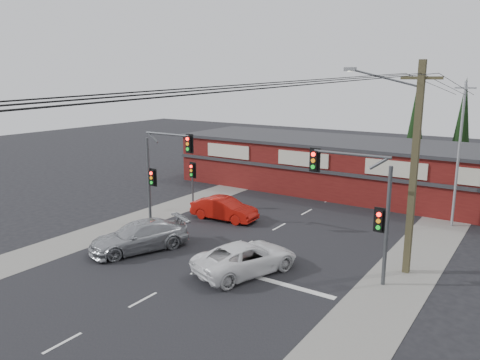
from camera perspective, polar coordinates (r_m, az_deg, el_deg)
The scene contains 18 objects.
ground at distance 25.12m, azimuth -1.64°, elevation -9.14°, with size 120.00×120.00×0.00m, color black.
road_strip at distance 29.09m, azimuth 4.10°, elevation -6.09°, with size 14.00×70.00×0.01m, color black.
verge_left at distance 33.89m, azimuth -8.51°, elevation -3.49°, with size 3.00×70.00×0.02m, color gray.
verge_right at distance 26.23m, azimuth 20.65°, elevation -8.99°, with size 3.00×70.00×0.02m, color gray.
stop_line at distance 22.21m, azimuth 3.62°, elevation -12.12°, with size 6.50×0.35×0.01m, color silver.
white_suv at distance 22.81m, azimuth 0.73°, elevation -9.45°, with size 2.44×5.29×1.47m, color white.
silver_suv at distance 26.13m, azimuth -12.19°, elevation -6.72°, with size 2.20×5.41×1.57m, color #A8ABAE.
red_sedan at distance 30.89m, azimuth -1.94°, elevation -3.52°, with size 1.57×4.49×1.48m, color #B3120B.
lane_dashes at distance 26.47m, azimuth 0.59°, elevation -7.94°, with size 0.12×41.13×0.01m.
shop_building at distance 39.48m, azimuth 11.53°, elevation 1.84°, with size 27.30×8.40×4.22m.
conifer_near at distance 44.34m, azimuth 20.64°, elevation 6.81°, with size 1.80×1.80×9.25m.
conifer_far at distance 45.65m, azimuth 25.52°, elevation 6.53°, with size 1.80×1.80×9.25m.
traffic_mast_left at distance 29.48m, azimuth -9.66°, elevation 1.90°, with size 3.77×0.27×5.97m.
traffic_mast_right at distance 21.77m, azimuth 14.80°, elevation -2.05°, with size 3.96×0.27×5.97m.
pedestal_signal at distance 33.22m, azimuth -5.82°, elevation 0.52°, with size 0.55×0.27×3.38m.
utility_pole at distance 22.94m, azimuth 20.18°, elevation 2.03°, with size 4.38×0.59×10.00m.
steel_pole at distance 31.68m, azimuth 25.13°, elevation 3.04°, with size 1.20×0.16×9.00m.
power_lines at distance 17.31m, azimuth 17.03°, elevation 11.25°, with size 2.01×29.00×1.22m.
Camera 1 is at (13.53, -19.03, 9.25)m, focal length 35.00 mm.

